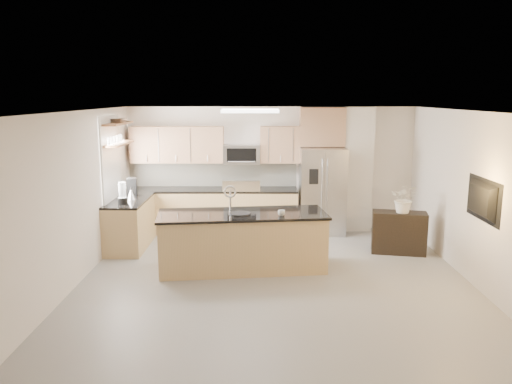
{
  "coord_description": "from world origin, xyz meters",
  "views": [
    {
      "loc": [
        -0.25,
        -7.25,
        2.82
      ],
      "look_at": [
        -0.3,
        1.3,
        1.17
      ],
      "focal_mm": 35.0,
      "sensor_mm": 36.0,
      "label": 1
    }
  ],
  "objects_px": {
    "flower_vase": "(405,192)",
    "television": "(478,200)",
    "refrigerator": "(322,191)",
    "bowl": "(118,120)",
    "island": "(242,241)",
    "platter": "(240,213)",
    "blender": "(122,195)",
    "coffee_maker": "(132,187)",
    "credenza": "(399,233)",
    "microwave": "(242,154)",
    "range": "(242,210)",
    "cup": "(281,213)",
    "kettle": "(131,194)"
  },
  "relations": [
    {
      "from": "island",
      "to": "flower_vase",
      "type": "relative_size",
      "value": 3.64
    },
    {
      "from": "cup",
      "to": "platter",
      "type": "xyz_separation_m",
      "value": [
        -0.66,
        0.11,
        -0.04
      ]
    },
    {
      "from": "range",
      "to": "bowl",
      "type": "relative_size",
      "value": 2.92
    },
    {
      "from": "refrigerator",
      "to": "coffee_maker",
      "type": "xyz_separation_m",
      "value": [
        -3.75,
        -0.7,
        0.19
      ]
    },
    {
      "from": "island",
      "to": "television",
      "type": "xyz_separation_m",
      "value": [
        3.43,
        -0.85,
        0.88
      ]
    },
    {
      "from": "coffee_maker",
      "to": "television",
      "type": "bearing_deg",
      "value": -22.99
    },
    {
      "from": "platter",
      "to": "bowl",
      "type": "xyz_separation_m",
      "value": [
        -2.3,
        1.42,
        1.43
      ]
    },
    {
      "from": "range",
      "to": "coffee_maker",
      "type": "height_order",
      "value": "coffee_maker"
    },
    {
      "from": "refrigerator",
      "to": "credenza",
      "type": "bearing_deg",
      "value": -47.95
    },
    {
      "from": "platter",
      "to": "blender",
      "type": "relative_size",
      "value": 0.87
    },
    {
      "from": "refrigerator",
      "to": "cup",
      "type": "relative_size",
      "value": 15.17
    },
    {
      "from": "platter",
      "to": "kettle",
      "type": "bearing_deg",
      "value": 148.92
    },
    {
      "from": "range",
      "to": "blender",
      "type": "relative_size",
      "value": 2.86
    },
    {
      "from": "platter",
      "to": "coffee_maker",
      "type": "xyz_separation_m",
      "value": [
        -2.14,
        1.6,
        0.13
      ]
    },
    {
      "from": "microwave",
      "to": "bowl",
      "type": "relative_size",
      "value": 1.95
    },
    {
      "from": "refrigerator",
      "to": "credenza",
      "type": "xyz_separation_m",
      "value": [
        1.24,
        -1.37,
        -0.51
      ]
    },
    {
      "from": "microwave",
      "to": "television",
      "type": "height_order",
      "value": "microwave"
    },
    {
      "from": "microwave",
      "to": "blender",
      "type": "height_order",
      "value": "microwave"
    },
    {
      "from": "credenza",
      "to": "island",
      "type": "bearing_deg",
      "value": -152.17
    },
    {
      "from": "cup",
      "to": "microwave",
      "type": "bearing_deg",
      "value": 105.45
    },
    {
      "from": "cup",
      "to": "blender",
      "type": "bearing_deg",
      "value": 160.98
    },
    {
      "from": "blender",
      "to": "television",
      "type": "xyz_separation_m",
      "value": [
        5.58,
        -1.63,
        0.26
      ]
    },
    {
      "from": "credenza",
      "to": "coffee_maker",
      "type": "bearing_deg",
      "value": -176.8
    },
    {
      "from": "credenza",
      "to": "blender",
      "type": "bearing_deg",
      "value": -168.23
    },
    {
      "from": "refrigerator",
      "to": "kettle",
      "type": "distance_m",
      "value": 3.83
    },
    {
      "from": "refrigerator",
      "to": "credenza",
      "type": "distance_m",
      "value": 1.91
    },
    {
      "from": "bowl",
      "to": "platter",
      "type": "bearing_deg",
      "value": -31.75
    },
    {
      "from": "microwave",
      "to": "cup",
      "type": "distance_m",
      "value": 2.75
    },
    {
      "from": "blender",
      "to": "coffee_maker",
      "type": "xyz_separation_m",
      "value": [
        -0.02,
        0.75,
        -0.01
      ]
    },
    {
      "from": "flower_vase",
      "to": "island",
      "type": "bearing_deg",
      "value": -164.35
    },
    {
      "from": "refrigerator",
      "to": "island",
      "type": "bearing_deg",
      "value": -125.3
    },
    {
      "from": "range",
      "to": "kettle",
      "type": "relative_size",
      "value": 5.14
    },
    {
      "from": "microwave",
      "to": "kettle",
      "type": "distance_m",
      "value": 2.44
    },
    {
      "from": "credenza",
      "to": "bowl",
      "type": "bearing_deg",
      "value": -174.62
    },
    {
      "from": "range",
      "to": "microwave",
      "type": "distance_m",
      "value": 1.16
    },
    {
      "from": "credenza",
      "to": "flower_vase",
      "type": "height_order",
      "value": "flower_vase"
    },
    {
      "from": "microwave",
      "to": "coffee_maker",
      "type": "relative_size",
      "value": 2.2
    },
    {
      "from": "refrigerator",
      "to": "flower_vase",
      "type": "bearing_deg",
      "value": -47.85
    },
    {
      "from": "microwave",
      "to": "bowl",
      "type": "bearing_deg",
      "value": -155.12
    },
    {
      "from": "island",
      "to": "coffee_maker",
      "type": "xyz_separation_m",
      "value": [
        -2.18,
        1.53,
        0.61
      ]
    },
    {
      "from": "bowl",
      "to": "flower_vase",
      "type": "relative_size",
      "value": 0.5
    },
    {
      "from": "refrigerator",
      "to": "bowl",
      "type": "height_order",
      "value": "bowl"
    },
    {
      "from": "refrigerator",
      "to": "flower_vase",
      "type": "relative_size",
      "value": 2.29
    },
    {
      "from": "microwave",
      "to": "television",
      "type": "bearing_deg",
      "value": -42.75
    },
    {
      "from": "flower_vase",
      "to": "television",
      "type": "bearing_deg",
      "value": -71.22
    },
    {
      "from": "platter",
      "to": "flower_vase",
      "type": "relative_size",
      "value": 0.44
    },
    {
      "from": "blender",
      "to": "cup",
      "type": "bearing_deg",
      "value": -19.02
    },
    {
      "from": "refrigerator",
      "to": "kettle",
      "type": "relative_size",
      "value": 8.02
    },
    {
      "from": "flower_vase",
      "to": "microwave",
      "type": "bearing_deg",
      "value": 151.6
    },
    {
      "from": "coffee_maker",
      "to": "microwave",
      "type": "bearing_deg",
      "value": 22.48
    }
  ]
}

